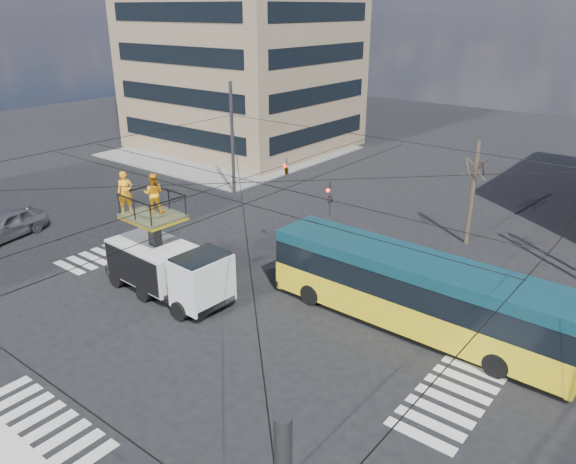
{
  "coord_description": "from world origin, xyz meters",
  "views": [
    {
      "loc": [
        15.5,
        -16.31,
        12.68
      ],
      "look_at": [
        0.43,
        2.68,
        2.95
      ],
      "focal_mm": 35.0,
      "sensor_mm": 36.0,
      "label": 1
    }
  ],
  "objects_px": {
    "flagger": "(331,282)",
    "parked_car_a": "(6,225)",
    "city_bus": "(416,291)",
    "utility_truck": "(167,257)",
    "worker_ground": "(167,268)",
    "traffic_cone": "(142,280)"
  },
  "relations": [
    {
      "from": "worker_ground",
      "to": "utility_truck",
      "type": "bearing_deg",
      "value": -124.77
    },
    {
      "from": "traffic_cone",
      "to": "parked_car_a",
      "type": "bearing_deg",
      "value": -174.7
    },
    {
      "from": "flagger",
      "to": "city_bus",
      "type": "bearing_deg",
      "value": 60.72
    },
    {
      "from": "worker_ground",
      "to": "flagger",
      "type": "bearing_deg",
      "value": -60.54
    },
    {
      "from": "parked_car_a",
      "to": "worker_ground",
      "type": "bearing_deg",
      "value": -1.69
    },
    {
      "from": "utility_truck",
      "to": "flagger",
      "type": "height_order",
      "value": "utility_truck"
    },
    {
      "from": "utility_truck",
      "to": "worker_ground",
      "type": "height_order",
      "value": "utility_truck"
    },
    {
      "from": "flagger",
      "to": "parked_car_a",
      "type": "relative_size",
      "value": 0.35
    },
    {
      "from": "utility_truck",
      "to": "flagger",
      "type": "distance_m",
      "value": 7.69
    },
    {
      "from": "worker_ground",
      "to": "flagger",
      "type": "xyz_separation_m",
      "value": [
        7.15,
        3.71,
        0.02
      ]
    },
    {
      "from": "traffic_cone",
      "to": "utility_truck",
      "type": "bearing_deg",
      "value": 7.45
    },
    {
      "from": "utility_truck",
      "to": "parked_car_a",
      "type": "distance_m",
      "value": 13.08
    },
    {
      "from": "utility_truck",
      "to": "parked_car_a",
      "type": "xyz_separation_m",
      "value": [
        -12.97,
        -1.27,
        -1.13
      ]
    },
    {
      "from": "traffic_cone",
      "to": "worker_ground",
      "type": "xyz_separation_m",
      "value": [
        0.8,
        0.94,
        0.5
      ]
    },
    {
      "from": "parked_car_a",
      "to": "flagger",
      "type": "bearing_deg",
      "value": 5.49
    },
    {
      "from": "utility_truck",
      "to": "city_bus",
      "type": "relative_size",
      "value": 0.54
    },
    {
      "from": "utility_truck",
      "to": "city_bus",
      "type": "distance_m",
      "value": 11.32
    },
    {
      "from": "traffic_cone",
      "to": "flagger",
      "type": "distance_m",
      "value": 9.22
    },
    {
      "from": "flagger",
      "to": "traffic_cone",
      "type": "bearing_deg",
      "value": -89.89
    },
    {
      "from": "city_bus",
      "to": "flagger",
      "type": "xyz_separation_m",
      "value": [
        -4.19,
        -0.07,
        -0.88
      ]
    },
    {
      "from": "city_bus",
      "to": "parked_car_a",
      "type": "xyz_separation_m",
      "value": [
        -23.36,
        -5.75,
        -0.89
      ]
    },
    {
      "from": "utility_truck",
      "to": "worker_ground",
      "type": "xyz_separation_m",
      "value": [
        -0.95,
        0.71,
        -1.13
      ]
    }
  ]
}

